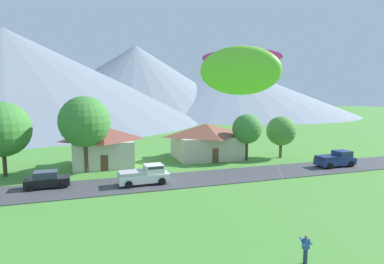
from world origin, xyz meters
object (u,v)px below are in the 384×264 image
Objects in this scene: tree_center at (281,131)px; tree_near_left at (2,129)px; pickup_truck_navy_west_side at (336,159)px; kite_flyer_with_kite at (241,71)px; house_leftmost at (103,145)px; house_left_center at (206,140)px; tree_left_of_center at (85,122)px; parked_car_black_mid_west at (47,180)px; pickup_truck_white_east_side at (145,175)px; tree_right_of_center at (247,129)px.

tree_near_left is at bearing 179.51° from tree_center.
kite_flyer_with_kite reaches higher than pickup_truck_navy_west_side.
kite_flyer_with_kite is (5.73, -28.07, 7.87)m from house_leftmost.
house_leftmost is at bearing -177.29° from house_left_center.
house_leftmost is 11.54m from tree_near_left.
tree_center is at bearing -17.81° from house_left_center.
house_leftmost is 5.17m from tree_left_of_center.
parked_car_black_mid_west is (-5.87, -8.92, -1.86)m from house_leftmost.
tree_center is 1.17× the size of pickup_truck_white_east_side.
pickup_truck_white_east_side is at bearing -10.59° from parked_car_black_mid_west.
tree_center is (10.58, -3.40, 1.34)m from house_left_center.
house_leftmost is 1.29× the size of tree_center.
tree_near_left reaches higher than house_left_center.
parked_car_black_mid_west is (5.08, -6.53, -4.57)m from tree_near_left.
tree_left_of_center is at bearing -166.82° from house_left_center.
parked_car_black_mid_west is at bearing -123.61° from tree_left_of_center.
parked_car_black_mid_west is (-31.26, -6.22, -3.12)m from tree_center.
tree_left_of_center is 2.17× the size of parked_car_black_mid_west.
parked_car_black_mid_west is 0.35× the size of kite_flyer_with_kite.
parked_car_black_mid_west is at bearing -168.74° from tree_center.
tree_right_of_center reaches higher than house_leftmost.
kite_flyer_with_kite reaches higher than house_leftmost.
house_leftmost is 1.21× the size of tree_right_of_center.
pickup_truck_navy_west_side is at bearing 37.76° from kite_flyer_with_kite.
house_left_center is at bearing 2.71° from house_leftmost.
tree_right_of_center is (21.72, 0.34, -1.64)m from tree_left_of_center.
house_leftmost is 0.87× the size of tree_left_of_center.
pickup_truck_white_east_side is (-15.95, -7.78, -3.44)m from tree_right_of_center.
kite_flyer_with_kite is (11.60, -19.14, 9.72)m from parked_car_black_mid_west.
tree_near_left is (-10.95, -2.39, 2.72)m from house_leftmost.
house_leftmost is 11.44m from pickup_truck_white_east_side.
tree_center is 23.34m from pickup_truck_white_east_side.
tree_center is 0.93× the size of tree_right_of_center.
tree_left_of_center is (8.85, -0.87, 0.70)m from tree_near_left.
tree_left_of_center reaches higher than tree_right_of_center.
tree_center is 8.78m from pickup_truck_navy_west_side.
kite_flyer_with_kite reaches higher than tree_left_of_center.
house_left_center is at bearing 24.96° from parked_car_black_mid_west.
tree_right_of_center reaches higher than pickup_truck_white_east_side.
house_leftmost reaches higher than pickup_truck_white_east_side.
house_leftmost is 0.83× the size of house_left_center.
parked_car_black_mid_west is 24.41m from kite_flyer_with_kite.
kite_flyer_with_kite is (7.84, -24.81, 4.44)m from tree_left_of_center.
tree_right_of_center reaches higher than house_left_center.
tree_near_left is 1.39× the size of tree_center.
tree_center reaches higher than house_left_center.
house_left_center is at bearing 141.57° from pickup_truck_navy_west_side.
tree_right_of_center is 1.26× the size of pickup_truck_white_east_side.
pickup_truck_white_east_side is (9.53, -1.78, 0.19)m from parked_car_black_mid_west.
house_leftmost is 29.71m from kite_flyer_with_kite.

